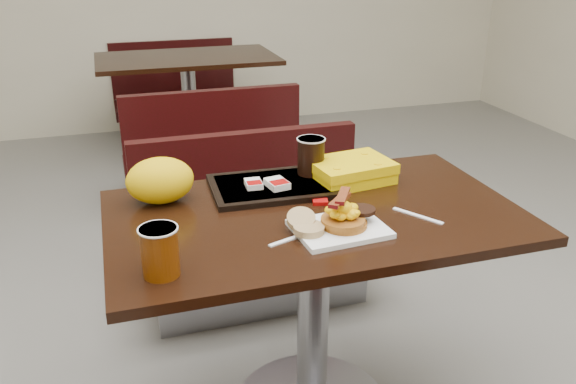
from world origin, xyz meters
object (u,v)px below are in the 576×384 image
object	(u,v)px
coffee_cup_far	(311,156)
paper_bag	(160,180)
bench_far_s	(208,142)
knife	(418,216)
table_near	(313,319)
bench_near_n	(258,228)
hashbrown_sleeve_left	(254,184)
coffee_cup_near	(160,252)
bench_far_n	(177,90)
table_far	(190,110)
hashbrown_sleeve_right	(277,184)
clamshell	(351,171)
fork	(284,241)
pancake_stack	(344,222)
platter	(339,229)
tray	(272,186)

from	to	relation	value
coffee_cup_far	paper_bag	xyz separation A→B (m)	(-0.50, -0.05, -0.01)
bench_far_s	paper_bag	size ratio (longest dim) A/B	4.92
knife	table_near	bearing A→B (deg)	-144.97
bench_near_n	hashbrown_sleeve_left	distance (m)	0.66
coffee_cup_near	paper_bag	distance (m)	0.43
bench_far_n	knife	distance (m)	3.45
bench_near_n	bench_far_n	distance (m)	2.60
table_far	bench_far_n	world-z (taller)	table_far
knife	hashbrown_sleeve_right	size ratio (longest dim) A/B	2.02
bench_near_n	clamshell	world-z (taller)	clamshell
bench_far_s	coffee_cup_far	distance (m)	1.71
table_near	paper_bag	distance (m)	0.65
paper_bag	bench_far_s	bearing A→B (deg)	76.03
coffee_cup_near	clamshell	world-z (taller)	coffee_cup_near
hashbrown_sleeve_left	coffee_cup_far	distance (m)	0.22
clamshell	table_near	bearing A→B (deg)	-142.17
fork	clamshell	world-z (taller)	clamshell
table_far	bench_far_s	distance (m)	0.70
knife	hashbrown_sleeve_right	bearing A→B (deg)	-162.89
bench_far_s	fork	world-z (taller)	fork
table_near	fork	world-z (taller)	fork
pancake_stack	hashbrown_sleeve_left	bearing A→B (deg)	116.83
fork	hashbrown_sleeve_right	xyz separation A→B (m)	(0.08, 0.33, 0.03)
bench_near_n	paper_bag	world-z (taller)	paper_bag
platter	knife	bearing A→B (deg)	0.56
bench_far_n	bench_near_n	bearing A→B (deg)	-90.00
hashbrown_sleeve_right	clamshell	distance (m)	0.26
bench_far_s	coffee_cup_far	bearing A→B (deg)	-87.42
bench_near_n	pancake_stack	size ratio (longest dim) A/B	7.94
bench_far_s	platter	distance (m)	2.07
bench_near_n	bench_far_s	bearing A→B (deg)	90.00
fork	paper_bag	distance (m)	0.46
hashbrown_sleeve_left	coffee_cup_far	world-z (taller)	coffee_cup_far
table_near	knife	bearing A→B (deg)	-22.77
coffee_cup_near	clamshell	size ratio (longest dim) A/B	0.48
bench_far_s	hashbrown_sleeve_right	xyz separation A→B (m)	(-0.06, -1.72, 0.42)
bench_far_s	tray	xyz separation A→B (m)	(-0.07, -1.69, 0.40)
table_far	bench_far_n	distance (m)	0.70
hashbrown_sleeve_left	coffee_cup_far	size ratio (longest dim) A/B	0.56
bench_near_n	platter	bearing A→B (deg)	-88.47
table_far	hashbrown_sleeve_left	world-z (taller)	hashbrown_sleeve_left
bench_far_n	bench_far_s	bearing A→B (deg)	-90.00
bench_near_n	fork	distance (m)	0.95
clamshell	tray	bearing A→B (deg)	170.57
bench_far_n	coffee_cup_far	xyz separation A→B (m)	(0.07, -3.05, 0.47)
bench_far_n	tray	xyz separation A→B (m)	(-0.07, -3.09, 0.40)
bench_near_n	bench_far_n	size ratio (longest dim) A/B	1.00
hashbrown_sleeve_right	paper_bag	size ratio (longest dim) A/B	0.39
tray	pancake_stack	bearing A→B (deg)	-70.00
tray	table_near	bearing A→B (deg)	-67.94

